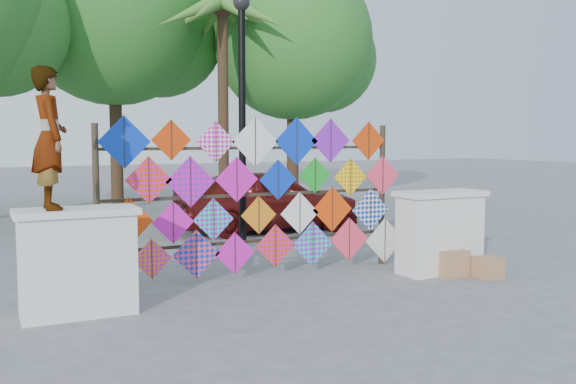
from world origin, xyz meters
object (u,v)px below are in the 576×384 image
object	(u,v)px
vendor_woman	(49,138)
lamppost	(242,102)
kite_rack	(263,197)
sedan	(267,200)

from	to	relation	value
vendor_woman	lamppost	size ratio (longest dim) A/B	0.37
kite_rack	sedan	xyz separation A→B (m)	(1.99, 4.29, -0.51)
sedan	lamppost	xyz separation A→B (m)	(-1.80, -3.02, 1.98)
kite_rack	vendor_woman	size ratio (longest dim) A/B	3.02
kite_rack	sedan	distance (m)	4.75
vendor_woman	sedan	bearing A→B (deg)	-47.96
sedan	lamppost	size ratio (longest dim) A/B	0.94
kite_rack	lamppost	size ratio (longest dim) A/B	1.11
vendor_woman	lamppost	bearing A→B (deg)	-59.85
vendor_woman	lamppost	distance (m)	3.99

